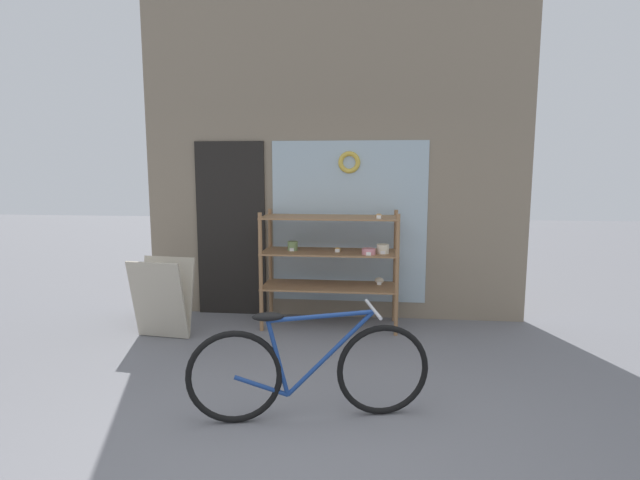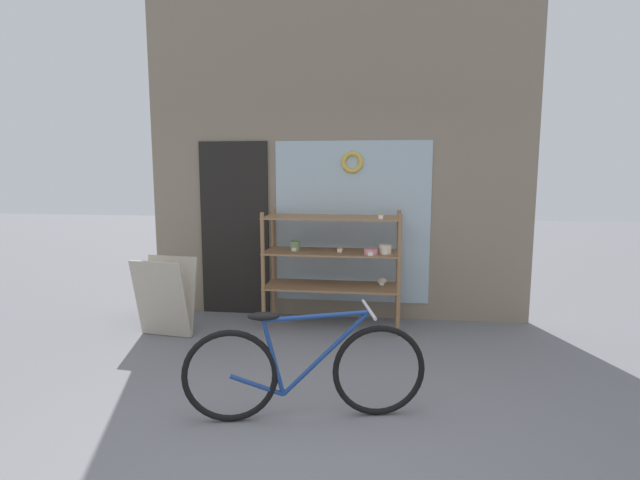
{
  "view_description": "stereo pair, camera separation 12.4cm",
  "coord_description": "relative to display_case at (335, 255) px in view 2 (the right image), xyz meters",
  "views": [
    {
      "loc": [
        0.5,
        -2.87,
        1.78
      ],
      "look_at": [
        0.01,
        1.63,
        1.13
      ],
      "focal_mm": 28.0,
      "sensor_mm": 36.0,
      "label": 1
    },
    {
      "loc": [
        0.62,
        -2.86,
        1.78
      ],
      "look_at": [
        0.01,
        1.63,
        1.13
      ],
      "focal_mm": 28.0,
      "sensor_mm": 36.0,
      "label": 2
    }
  ],
  "objects": [
    {
      "name": "ground_plane",
      "position": [
        -0.04,
        -2.61,
        -0.82
      ],
      "size": [
        30.0,
        30.0,
        0.0
      ],
      "primitive_type": "plane",
      "color": "slate"
    },
    {
      "name": "bicycle",
      "position": [
        0.02,
        -2.14,
        -0.46
      ],
      "size": [
        1.7,
        0.54,
        0.81
      ],
      "rotation": [
        0.0,
        0.0,
        0.23
      ],
      "color": "black",
      "rests_on": "ground_plane"
    },
    {
      "name": "storefront_facade",
      "position": [
        -0.07,
        0.42,
        1.0
      ],
      "size": [
        4.51,
        0.13,
        3.76
      ],
      "color": "gray",
      "rests_on": "ground_plane"
    },
    {
      "name": "sandwich_board",
      "position": [
        -1.75,
        -0.58,
        -0.4
      ],
      "size": [
        0.63,
        0.45,
        0.84
      ],
      "rotation": [
        0.0,
        0.0,
        -0.12
      ],
      "color": "#B2A893",
      "rests_on": "ground_plane"
    },
    {
      "name": "display_case",
      "position": [
        0.0,
        0.0,
        0.0
      ],
      "size": [
        1.51,
        0.56,
        1.31
      ],
      "color": "#8E6642",
      "rests_on": "ground_plane"
    }
  ]
}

